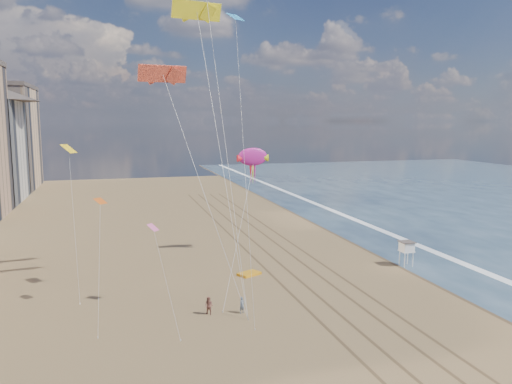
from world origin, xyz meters
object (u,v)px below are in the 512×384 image
at_px(lifeguard_stand, 407,247).
at_px(kite_flyer_b, 209,306).
at_px(show_kite, 253,157).
at_px(kite_flyer_a, 242,305).
at_px(grounded_kite, 249,274).

bearing_deg(lifeguard_stand, kite_flyer_b, -161.31).
xyz_separation_m(lifeguard_stand, show_kite, (-16.48, 10.91, 10.57)).
bearing_deg(kite_flyer_a, lifeguard_stand, -4.07).
relative_size(lifeguard_stand, grounded_kite, 1.22).
bearing_deg(kite_flyer_b, kite_flyer_a, 29.90).
xyz_separation_m(show_kite, kite_flyer_a, (-6.66, -20.16, -12.14)).
xyz_separation_m(kite_flyer_a, kite_flyer_b, (-3.02, 0.39, 0.09)).
bearing_deg(show_kite, grounded_kite, -108.09).
bearing_deg(grounded_kite, kite_flyer_b, -149.50).
relative_size(show_kite, kite_flyer_b, 14.29).
bearing_deg(kite_flyer_a, kite_flyer_b, 146.74).
relative_size(lifeguard_stand, kite_flyer_a, 1.98).
height_order(grounded_kite, kite_flyer_b, kite_flyer_b).
bearing_deg(kite_flyer_b, grounded_kite, 95.02).
relative_size(lifeguard_stand, show_kite, 0.12).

